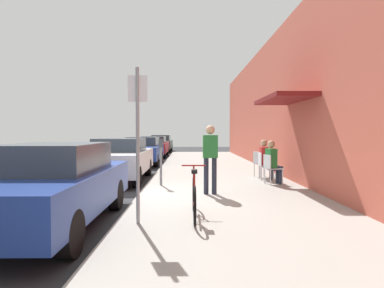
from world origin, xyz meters
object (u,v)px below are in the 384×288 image
at_px(seated_patron_1, 266,158).
at_px(parked_car_0, 52,184).
at_px(seated_patron_0, 273,161).
at_px(parked_car_3, 154,146).
at_px(parked_car_1, 120,159).
at_px(pedestrian_standing, 210,154).
at_px(cafe_chair_0, 271,167).
at_px(cafe_chair_2, 260,162).
at_px(cafe_chair_1, 264,164).
at_px(parked_car_2, 143,150).
at_px(street_sign, 138,133).
at_px(parked_car_4, 161,143).
at_px(bicycle_0, 194,198).
at_px(parking_meter, 161,159).

bearing_deg(seated_patron_1, parked_car_0, -134.32).
bearing_deg(seated_patron_0, parked_car_3, 110.82).
distance_m(parked_car_1, pedestrian_standing, 4.29).
bearing_deg(seated_patron_1, cafe_chair_0, -93.55).
relative_size(cafe_chair_2, pedestrian_standing, 0.51).
height_order(cafe_chair_0, cafe_chair_2, same).
xyz_separation_m(seated_patron_0, cafe_chair_1, (-0.06, 0.93, -0.19)).
relative_size(parked_car_2, street_sign, 1.69).
height_order(parked_car_4, street_sign, street_sign).
distance_m(bicycle_0, cafe_chair_1, 5.32).
xyz_separation_m(parking_meter, street_sign, (-0.05, -4.03, 0.75)).
bearing_deg(pedestrian_standing, bicycle_0, -100.83).
bearing_deg(street_sign, parked_car_1, 104.54).
xyz_separation_m(parked_car_4, cafe_chair_2, (4.78, -17.10, -0.12)).
relative_size(parked_car_2, parking_meter, 3.33).
height_order(parked_car_3, bicycle_0, parked_car_3).
height_order(parked_car_2, parked_car_4, parked_car_4).
bearing_deg(parked_car_0, seated_patron_1, 45.68).
relative_size(parked_car_1, parking_meter, 3.33).
xyz_separation_m(parked_car_1, street_sign, (1.50, -5.78, 0.89)).
relative_size(bicycle_0, seated_patron_0, 1.33).
height_order(parked_car_0, bicycle_0, parked_car_0).
bearing_deg(street_sign, bicycle_0, 20.15).
bearing_deg(parking_meter, parked_car_4, 94.72).
height_order(parked_car_3, street_sign, street_sign).
relative_size(bicycle_0, cafe_chair_0, 1.97).
height_order(parked_car_1, bicycle_0, parked_car_1).
height_order(street_sign, cafe_chair_0, street_sign).
relative_size(street_sign, pedestrian_standing, 1.53).
distance_m(street_sign, pedestrian_standing, 3.01).
bearing_deg(parked_car_1, parked_car_3, 90.00).
bearing_deg(seated_patron_0, street_sign, -128.46).
distance_m(parked_car_3, bicycle_0, 16.76).
distance_m(street_sign, cafe_chair_0, 5.42).
xyz_separation_m(cafe_chair_1, cafe_chair_2, (0.00, 0.58, 0.00)).
bearing_deg(parked_car_4, cafe_chair_2, -74.38).
bearing_deg(parked_car_2, seated_patron_1, -53.10).
distance_m(parked_car_3, seated_patron_0, 13.61).
height_order(parked_car_0, cafe_chair_1, parked_car_0).
bearing_deg(parked_car_4, parked_car_3, -90.00).
height_order(bicycle_0, cafe_chair_0, bicycle_0).
height_order(parked_car_1, cafe_chair_0, parked_car_1).
distance_m(parked_car_4, cafe_chair_2, 17.76).
distance_m(seated_patron_0, seated_patron_1, 0.92).
xyz_separation_m(parked_car_0, parked_car_3, (0.00, 16.76, -0.02)).
height_order(parking_meter, bicycle_0, parking_meter).
xyz_separation_m(parked_car_0, seated_patron_1, (4.84, 4.96, 0.07)).
xyz_separation_m(parked_car_2, parked_car_3, (0.00, 5.36, -0.01)).
xyz_separation_m(seated_patron_0, seated_patron_1, (-0.00, 0.92, 0.00)).
bearing_deg(parking_meter, street_sign, -90.71).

